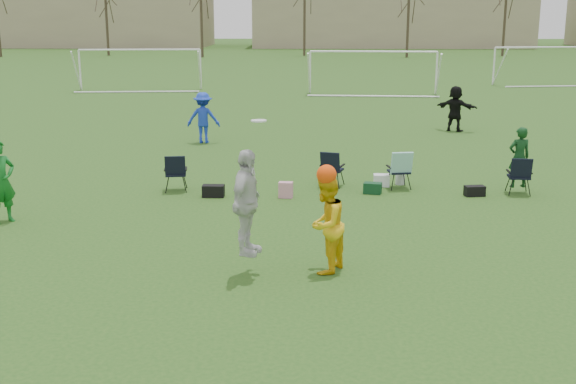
{
  "coord_description": "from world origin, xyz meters",
  "views": [
    {
      "loc": [
        0.03,
        -10.36,
        4.48
      ],
      "look_at": [
        -0.26,
        2.74,
        1.25
      ],
      "focal_mm": 45.0,
      "sensor_mm": 36.0,
      "label": 1
    }
  ],
  "objects_px": {
    "fielder_green_near": "(1,182)",
    "goal_right": "(548,55)",
    "goal_mid": "(373,60)",
    "goal_left": "(140,58)",
    "fielder_black": "(455,109)",
    "fielder_blue": "(203,118)",
    "center_contest": "(289,213)"
  },
  "relations": [
    {
      "from": "fielder_green_near",
      "to": "goal_left",
      "type": "xyz_separation_m",
      "value": [
        -3.39,
        29.13,
        1.0
      ]
    },
    {
      "from": "fielder_blue",
      "to": "fielder_black",
      "type": "bearing_deg",
      "value": -162.82
    },
    {
      "from": "center_contest",
      "to": "goal_left",
      "type": "relative_size",
      "value": 0.37
    },
    {
      "from": "fielder_blue",
      "to": "center_contest",
      "type": "xyz_separation_m",
      "value": [
        3.35,
        -13.41,
        0.21
      ]
    },
    {
      "from": "goal_left",
      "to": "goal_right",
      "type": "relative_size",
      "value": 1.01
    },
    {
      "from": "fielder_black",
      "to": "goal_right",
      "type": "relative_size",
      "value": 0.24
    },
    {
      "from": "fielder_black",
      "to": "center_contest",
      "type": "bearing_deg",
      "value": 103.06
    },
    {
      "from": "goal_mid",
      "to": "center_contest",
      "type": "bearing_deg",
      "value": -93.95
    },
    {
      "from": "goal_left",
      "to": "goal_mid",
      "type": "height_order",
      "value": "same"
    },
    {
      "from": "fielder_black",
      "to": "center_contest",
      "type": "height_order",
      "value": "center_contest"
    },
    {
      "from": "fielder_blue",
      "to": "fielder_black",
      "type": "height_order",
      "value": "fielder_blue"
    },
    {
      "from": "fielder_blue",
      "to": "center_contest",
      "type": "distance_m",
      "value": 13.82
    },
    {
      "from": "goal_mid",
      "to": "fielder_green_near",
      "type": "bearing_deg",
      "value": -107.36
    },
    {
      "from": "goal_mid",
      "to": "goal_right",
      "type": "relative_size",
      "value": 1.01
    },
    {
      "from": "fielder_green_near",
      "to": "goal_mid",
      "type": "height_order",
      "value": "goal_mid"
    },
    {
      "from": "goal_mid",
      "to": "goal_right",
      "type": "bearing_deg",
      "value": 30.57
    },
    {
      "from": "center_contest",
      "to": "goal_left",
      "type": "xyz_separation_m",
      "value": [
        -9.78,
        32.25,
        0.81
      ]
    },
    {
      "from": "fielder_green_near",
      "to": "fielder_black",
      "type": "distance_m",
      "value": 18.2
    },
    {
      "from": "goal_mid",
      "to": "fielder_blue",
      "type": "bearing_deg",
      "value": -110.2
    },
    {
      "from": "fielder_black",
      "to": "goal_mid",
      "type": "distance_m",
      "value": 14.15
    },
    {
      "from": "goal_left",
      "to": "goal_mid",
      "type": "xyz_separation_m",
      "value": [
        14.0,
        -2.0,
        0.0
      ]
    },
    {
      "from": "fielder_black",
      "to": "fielder_blue",
      "type": "bearing_deg",
      "value": 50.62
    },
    {
      "from": "goal_right",
      "to": "fielder_black",
      "type": "bearing_deg",
      "value": -124.67
    },
    {
      "from": "center_contest",
      "to": "goal_right",
      "type": "xyz_separation_m",
      "value": [
        16.22,
        36.25,
        0.81
      ]
    },
    {
      "from": "center_contest",
      "to": "goal_right",
      "type": "height_order",
      "value": "center_contest"
    },
    {
      "from": "center_contest",
      "to": "goal_mid",
      "type": "bearing_deg",
      "value": 82.05
    },
    {
      "from": "fielder_green_near",
      "to": "goal_right",
      "type": "xyz_separation_m",
      "value": [
        22.61,
        33.13,
        1.0
      ]
    },
    {
      "from": "fielder_green_near",
      "to": "fielder_black",
      "type": "height_order",
      "value": "fielder_green_near"
    },
    {
      "from": "goal_left",
      "to": "goal_right",
      "type": "xyz_separation_m",
      "value": [
        26.0,
        4.0,
        0.0
      ]
    },
    {
      "from": "fielder_black",
      "to": "goal_left",
      "type": "height_order",
      "value": "goal_left"
    },
    {
      "from": "fielder_blue",
      "to": "goal_right",
      "type": "xyz_separation_m",
      "value": [
        19.57,
        22.85,
        1.02
      ]
    },
    {
      "from": "goal_right",
      "to": "center_contest",
      "type": "bearing_deg",
      "value": -122.11
    }
  ]
}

